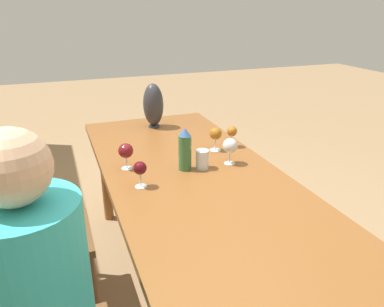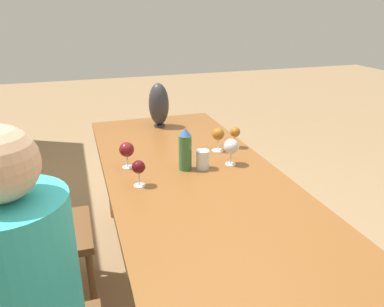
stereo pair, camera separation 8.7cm
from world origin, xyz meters
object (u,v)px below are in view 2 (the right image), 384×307
(wine_glass_2, at_px, (235,133))
(wine_glass_4, at_px, (218,135))
(water_tumbler, at_px, (203,159))
(person_near, at_px, (33,304))
(water_bottle, at_px, (185,150))
(vase, at_px, (159,105))
(wine_glass_0, at_px, (231,147))
(chair_far, at_px, (34,230))
(wine_glass_1, at_px, (127,150))
(wine_glass_3, at_px, (139,168))

(wine_glass_2, bearing_deg, wine_glass_4, 100.12)
(water_tumbler, xyz_separation_m, person_near, (-0.69, 0.81, -0.12))
(water_bottle, bearing_deg, vase, -2.86)
(wine_glass_0, xyz_separation_m, wine_glass_2, (0.23, -0.13, -0.01))
(chair_far, bearing_deg, wine_glass_2, -83.76)
(wine_glass_0, bearing_deg, water_bottle, 86.78)
(wine_glass_1, xyz_separation_m, wine_glass_3, (-0.23, -0.02, -0.01))
(wine_glass_0, distance_m, chair_far, 1.12)
(wine_glass_2, relative_size, person_near, 0.10)
(wine_glass_2, relative_size, wine_glass_3, 1.00)
(wine_glass_1, height_order, wine_glass_3, wine_glass_1)
(water_bottle, bearing_deg, wine_glass_4, -53.01)
(water_bottle, height_order, wine_glass_4, water_bottle)
(wine_glass_1, relative_size, wine_glass_3, 1.09)
(vase, distance_m, wine_glass_1, 0.73)
(wine_glass_2, bearing_deg, wine_glass_0, 151.57)
(water_bottle, xyz_separation_m, wine_glass_3, (-0.12, 0.27, -0.02))
(wine_glass_4, bearing_deg, vase, 21.47)
(wine_glass_1, relative_size, wine_glass_2, 1.09)
(wine_glass_3, bearing_deg, person_near, 142.42)
(wine_glass_3, bearing_deg, wine_glass_4, -59.14)
(vase, bearing_deg, water_tumbler, -176.17)
(water_tumbler, distance_m, vase, 0.79)
(wine_glass_0, distance_m, person_near, 1.20)
(wine_glass_0, bearing_deg, wine_glass_1, 76.41)
(water_bottle, relative_size, vase, 0.74)
(vase, relative_size, person_near, 0.24)
(wine_glass_4, bearing_deg, water_bottle, 126.99)
(wine_glass_1, relative_size, person_near, 0.11)
(water_tumbler, distance_m, chair_far, 0.95)
(wine_glass_2, distance_m, wine_glass_3, 0.73)
(water_bottle, xyz_separation_m, water_tumbler, (-0.02, -0.09, -0.06))
(water_tumbler, bearing_deg, wine_glass_0, -88.62)
(wine_glass_4, height_order, chair_far, wine_glass_4)
(wine_glass_0, height_order, wine_glass_3, wine_glass_0)
(wine_glass_2, relative_size, chair_far, 0.15)
(vase, relative_size, wine_glass_0, 2.12)
(wine_glass_0, bearing_deg, wine_glass_4, -2.21)
(wine_glass_3, xyz_separation_m, wine_glass_4, (0.32, -0.53, 0.01))
(wine_glass_4, height_order, person_near, person_near)
(wine_glass_1, distance_m, wine_glass_3, 0.24)
(vase, bearing_deg, wine_glass_0, -164.56)
(wine_glass_3, xyz_separation_m, chair_far, (0.21, 0.53, -0.37))
(water_bottle, relative_size, wine_glass_1, 1.62)
(wine_glass_1, bearing_deg, wine_glass_2, -81.32)
(vase, xyz_separation_m, wine_glass_2, (-0.55, -0.34, -0.07))
(water_bottle, bearing_deg, wine_glass_3, 113.97)
(chair_far, xyz_separation_m, person_near, (-0.80, -0.08, 0.21))
(water_tumbler, xyz_separation_m, chair_far, (0.11, 0.89, -0.32))
(water_bottle, height_order, wine_glass_0, water_bottle)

